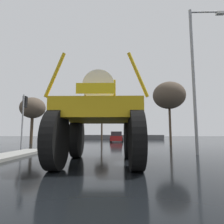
{
  "coord_description": "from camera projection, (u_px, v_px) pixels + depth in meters",
  "views": [
    {
      "loc": [
        1.94,
        -2.79,
        1.26
      ],
      "look_at": [
        1.65,
        7.85,
        2.5
      ],
      "focal_mm": 29.37,
      "sensor_mm": 36.0,
      "label": 1
    }
  ],
  "objects": [
    {
      "name": "ground_plane",
      "position": [
        100.0,
        145.0,
        20.55
      ],
      "size": [
        120.0,
        120.0,
        0.0
      ],
      "primitive_type": "plane",
      "color": "black"
    },
    {
      "name": "oversize_sprayer",
      "position": [
        100.0,
        118.0,
        8.14
      ],
      "size": [
        3.67,
        5.6,
        4.13
      ],
      "rotation": [
        0.0,
        0.0,
        1.58
      ],
      "color": "black",
      "rests_on": "ground"
    },
    {
      "name": "sedan_ahead",
      "position": [
        117.0,
        137.0,
        27.6
      ],
      "size": [
        1.96,
        4.14,
        1.52
      ],
      "rotation": [
        0.0,
        0.0,
        1.55
      ],
      "color": "maroon",
      "rests_on": "ground"
    },
    {
      "name": "traffic_signal_near_left",
      "position": [
        24.0,
        110.0,
        13.74
      ],
      "size": [
        0.24,
        0.54,
        4.15
      ],
      "color": "gray",
      "rests_on": "ground"
    },
    {
      "name": "traffic_signal_near_right",
      "position": [
        141.0,
        115.0,
        13.46
      ],
      "size": [
        0.24,
        0.54,
        3.53
      ],
      "color": "gray",
      "rests_on": "ground"
    },
    {
      "name": "streetlight_near_right",
      "position": [
        196.0,
        71.0,
        11.37
      ],
      "size": [
        2.26,
        0.24,
        9.19
      ],
      "color": "gray",
      "rests_on": "ground"
    },
    {
      "name": "bare_tree_left",
      "position": [
        33.0,
        108.0,
        22.24
      ],
      "size": [
        2.99,
        2.99,
        5.61
      ],
      "color": "#473828",
      "rests_on": "ground"
    },
    {
      "name": "bare_tree_right",
      "position": [
        169.0,
        96.0,
        20.32
      ],
      "size": [
        3.55,
        3.55,
        6.95
      ],
      "color": "#473828",
      "rests_on": "ground"
    },
    {
      "name": "bare_tree_far_center",
      "position": [
        102.0,
        111.0,
        35.75
      ],
      "size": [
        2.85,
        2.85,
        6.84
      ],
      "color": "#473828",
      "rests_on": "ground"
    },
    {
      "name": "roadside_barrier",
      "position": [
        108.0,
        137.0,
        40.06
      ],
      "size": [
        24.31,
        0.24,
        0.9
      ],
      "primitive_type": "cube",
      "color": "#59595B",
      "rests_on": "ground"
    }
  ]
}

